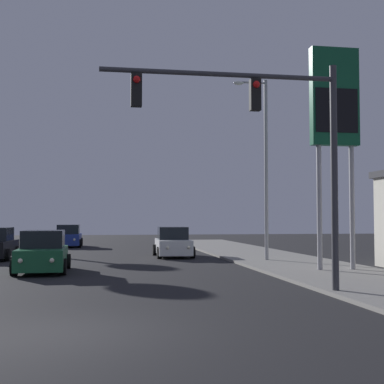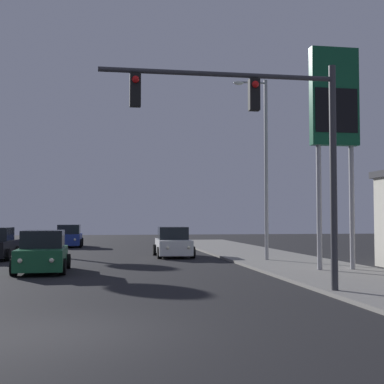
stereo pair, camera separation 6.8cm
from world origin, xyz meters
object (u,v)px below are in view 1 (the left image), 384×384
object	(u,v)px
car_white	(173,243)
street_lamp	(264,159)
traffic_light_mast	(270,129)
car_blue	(68,237)
car_green	(43,253)
gas_station_sign	(335,109)

from	to	relation	value
car_white	street_lamp	world-z (taller)	street_lamp
street_lamp	traffic_light_mast	bearing A→B (deg)	-106.07
traffic_light_mast	car_white	bearing A→B (deg)	92.94
traffic_light_mast	street_lamp	size ratio (longest dim) A/B	0.76
car_blue	car_green	size ratio (longest dim) A/B	1.00
car_green	street_lamp	xyz separation A→B (m)	(10.27, 3.27, 4.36)
car_blue	car_green	bearing A→B (deg)	90.88
car_white	gas_station_sign	distance (m)	12.54
street_lamp	gas_station_sign	world-z (taller)	same
traffic_light_mast	car_green	bearing A→B (deg)	132.00
traffic_light_mast	gas_station_sign	bearing A→B (deg)	51.62
car_blue	traffic_light_mast	bearing A→B (deg)	105.29
car_white	traffic_light_mast	world-z (taller)	traffic_light_mast
car_green	gas_station_sign	bearing A→B (deg)	168.72
street_lamp	gas_station_sign	distance (m)	5.71
car_blue	traffic_light_mast	distance (m)	28.31
car_green	traffic_light_mast	xyz separation A→B (m)	(7.07, -7.85, 3.94)
street_lamp	gas_station_sign	xyz separation A→B (m)	(1.38, -5.33, 1.50)
traffic_light_mast	street_lamp	world-z (taller)	street_lamp
car_blue	traffic_light_mast	size ratio (longest dim) A/B	0.63
car_blue	traffic_light_mast	xyz separation A→B (m)	(7.30, -27.07, 3.94)
car_white	traffic_light_mast	xyz separation A→B (m)	(0.80, -15.49, 3.94)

